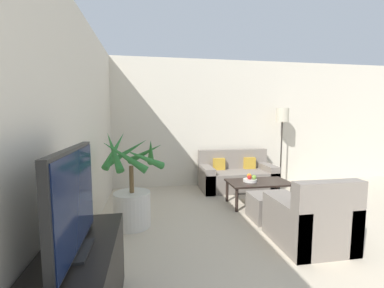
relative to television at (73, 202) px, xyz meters
name	(u,v)px	position (x,y,z in m)	size (l,w,h in m)	color
wall_back	(251,123)	(2.76, 3.77, 0.39)	(7.64, 0.06, 2.70)	beige
wall_left	(59,133)	(-0.29, 0.73, 0.39)	(0.06, 7.62, 2.70)	beige
television	(73,202)	(0.00, 0.00, 0.00)	(0.18, 0.87, 0.68)	black
potted_palm	(132,194)	(0.25, 1.79, -0.50)	(0.83, 0.92, 1.32)	beige
sofa_loveseat	(236,176)	(2.27, 3.31, -0.69)	(1.50, 0.76, 0.79)	gray
floor_lamp	(282,122)	(3.32, 3.43, 0.43)	(0.26, 0.26, 1.67)	#2D2823
coffee_table	(258,184)	(2.31, 2.31, -0.61)	(1.03, 0.59, 0.40)	black
fruit_bowl	(250,180)	(2.16, 2.33, -0.54)	(0.23, 0.23, 0.04)	beige
apple_red	(249,177)	(2.14, 2.32, -0.48)	(0.07, 0.07, 0.07)	red
apple_green	(254,177)	(2.22, 2.30, -0.48)	(0.08, 0.08, 0.08)	olive
orange_fruit	(249,176)	(2.17, 2.40, -0.47)	(0.08, 0.08, 0.08)	orange
armchair	(310,222)	(2.31, 0.92, -0.68)	(0.76, 0.81, 0.83)	gray
ottoman	(272,207)	(2.25, 1.69, -0.77)	(0.64, 0.47, 0.37)	gray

